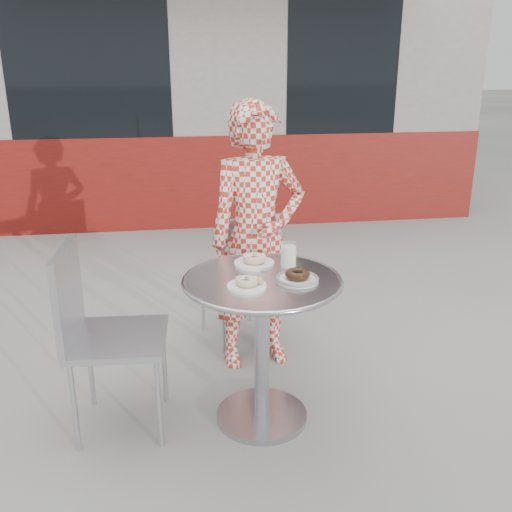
{
  "coord_description": "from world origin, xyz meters",
  "views": [
    {
      "loc": [
        -0.43,
        -2.49,
        1.78
      ],
      "look_at": [
        -0.04,
        0.14,
        0.85
      ],
      "focal_mm": 40.0,
      "sensor_mm": 36.0,
      "label": 1
    }
  ],
  "objects": [
    {
      "name": "chair_left",
      "position": [
        -0.74,
        0.07,
        0.29
      ],
      "size": [
        0.49,
        0.48,
        0.96
      ],
      "rotation": [
        0.0,
        0.0,
        1.51
      ],
      "color": "#AFB1B7",
      "rests_on": "ground"
    },
    {
      "name": "ground",
      "position": [
        0.0,
        0.0,
        0.0
      ],
      "size": [
        60.0,
        60.0,
        0.0
      ],
      "primitive_type": "plane",
      "color": "#989691",
      "rests_on": "ground"
    },
    {
      "name": "plate_far",
      "position": [
        -0.04,
        0.21,
        0.8
      ],
      "size": [
        0.21,
        0.21,
        0.05
      ],
      "rotation": [
        0.0,
        0.0,
        -0.25
      ],
      "color": "white",
      "rests_on": "bistro_table"
    },
    {
      "name": "plate_near",
      "position": [
        -0.11,
        -0.08,
        0.8
      ],
      "size": [
        0.18,
        0.18,
        0.05
      ],
      "rotation": [
        0.0,
        0.0,
        -0.34
      ],
      "color": "white",
      "rests_on": "bistro_table"
    },
    {
      "name": "bistro_table",
      "position": [
        -0.03,
        0.02,
        0.59
      ],
      "size": [
        0.78,
        0.78,
        0.78
      ],
      "rotation": [
        0.0,
        0.0,
        -0.2
      ],
      "color": "silver",
      "rests_on": "ground"
    },
    {
      "name": "seated_person",
      "position": [
        0.04,
        0.64,
        0.79
      ],
      "size": [
        0.62,
        0.46,
        1.57
      ],
      "primitive_type": "imported",
      "rotation": [
        0.0,
        0.0,
        0.15
      ],
      "color": "#B32B1B",
      "rests_on": "ground"
    },
    {
      "name": "milk_cup",
      "position": [
        0.13,
        0.15,
        0.84
      ],
      "size": [
        0.08,
        0.08,
        0.13
      ],
      "rotation": [
        0.0,
        0.0,
        0.16
      ],
      "color": "white",
      "rests_on": "bistro_table"
    },
    {
      "name": "plate_checker",
      "position": [
        0.13,
        -0.04,
        0.8
      ],
      "size": [
        0.21,
        0.21,
        0.05
      ],
      "rotation": [
        0.0,
        0.0,
        0.07
      ],
      "color": "white",
      "rests_on": "bistro_table"
    },
    {
      "name": "chair_far",
      "position": [
        -0.04,
        0.95,
        0.27
      ],
      "size": [
        0.52,
        0.53,
        0.88
      ],
      "rotation": [
        0.0,
        0.0,
        3.45
      ],
      "color": "#AFB1B7",
      "rests_on": "ground"
    },
    {
      "name": "storefront",
      "position": [
        -0.0,
        5.56,
        1.49
      ],
      "size": [
        6.02,
        4.55,
        3.0
      ],
      "color": "gray",
      "rests_on": "ground"
    }
  ]
}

